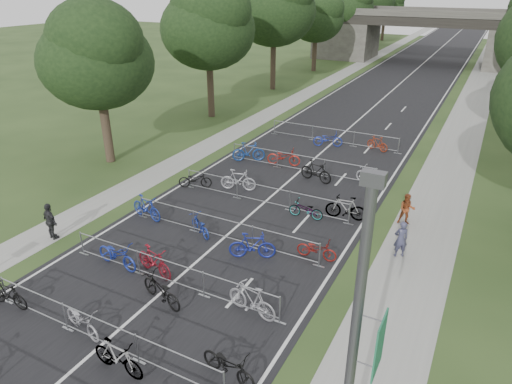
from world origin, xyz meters
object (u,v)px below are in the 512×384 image
(pedestrian_b, at_px, (407,209))
(overpass_bridge, at_px, (428,36))
(pedestrian_c, at_px, (50,222))
(lamppost, at_px, (351,378))
(pedestrian_a, at_px, (401,239))

(pedestrian_b, bearing_deg, overpass_bridge, 81.96)
(pedestrian_b, height_order, pedestrian_c, pedestrian_c)
(overpass_bridge, distance_m, pedestrian_b, 49.29)
(pedestrian_b, distance_m, pedestrian_c, 16.34)
(overpass_bridge, bearing_deg, lamppost, -82.47)
(pedestrian_a, xyz_separation_m, pedestrian_b, (-0.33, 2.99, -0.05))
(pedestrian_a, relative_size, pedestrian_b, 1.07)
(pedestrian_b, bearing_deg, pedestrian_a, -99.91)
(pedestrian_a, bearing_deg, pedestrian_c, -9.96)
(lamppost, bearing_deg, pedestrian_c, 159.96)
(lamppost, bearing_deg, overpass_bridge, 97.53)
(lamppost, xyz_separation_m, pedestrian_c, (-15.13, 5.52, -3.41))
(pedestrian_a, bearing_deg, overpass_bridge, -114.17)
(lamppost, height_order, pedestrian_a, lamppost)
(pedestrian_a, bearing_deg, pedestrian_b, -115.93)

